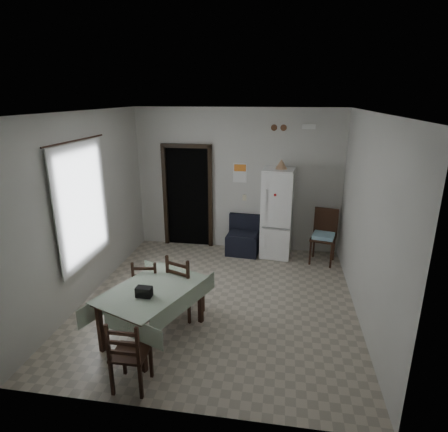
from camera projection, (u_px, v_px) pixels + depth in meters
name	position (u px, v px, depth m)	size (l,w,h in m)	color
ground	(219.00, 300.00, 5.97)	(4.50, 4.50, 0.00)	#ABA08C
ceiling	(218.00, 112.00, 5.08)	(4.20, 4.50, 0.02)	white
wall_back	(237.00, 181.00, 7.64)	(4.20, 0.02, 2.90)	beige
wall_front	(176.00, 287.00, 3.41)	(4.20, 0.02, 2.90)	beige
wall_left	(86.00, 207.00, 5.84)	(0.02, 4.50, 2.90)	beige
wall_right	(367.00, 221.00, 5.21)	(0.02, 4.50, 2.90)	beige
doorway	(190.00, 195.00, 8.11)	(1.06, 0.52, 2.22)	black
window_recess	(76.00, 204.00, 5.63)	(0.10, 1.20, 1.60)	silver
curtain	(83.00, 205.00, 5.61)	(0.02, 1.45, 1.85)	silver
curtain_rod	(75.00, 141.00, 5.32)	(0.02, 0.02, 1.60)	black
calendar	(240.00, 173.00, 7.57)	(0.28, 0.02, 0.40)	white
calendar_image	(240.00, 168.00, 7.53)	(0.24, 0.01, 0.14)	orange
light_switch	(244.00, 198.00, 7.71)	(0.08, 0.02, 0.12)	beige
vent_left	(274.00, 128.00, 7.19)	(0.12, 0.12, 0.03)	#543521
vent_right	(284.00, 128.00, 7.16)	(0.12, 0.12, 0.03)	#543521
emergency_light	(309.00, 127.00, 7.06)	(0.25, 0.07, 0.09)	white
fridge	(277.00, 213.00, 7.38)	(0.58, 0.58, 1.78)	white
tan_cone	(281.00, 164.00, 7.09)	(0.23, 0.23, 0.19)	tan
navy_seat	(243.00, 235.00, 7.64)	(0.64, 0.62, 0.77)	black
corner_chair	(323.00, 237.00, 7.16)	(0.45, 0.45, 1.05)	black
dining_table	(153.00, 312.00, 4.98)	(0.90, 1.37, 0.71)	#A0B399
black_bag	(144.00, 292.00, 4.66)	(0.20, 0.12, 0.13)	black
dining_chair_far_left	(148.00, 285.00, 5.54)	(0.37, 0.37, 0.87)	black
dining_chair_far_right	(186.00, 284.00, 5.45)	(0.42, 0.42, 0.97)	black
dining_chair_near_head	(130.00, 352.00, 4.08)	(0.38, 0.38, 0.89)	black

